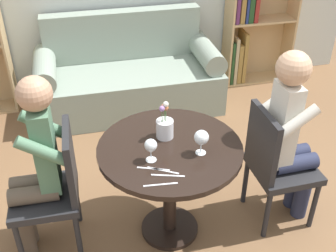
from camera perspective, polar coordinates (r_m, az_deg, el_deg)
name	(u,v)px	position (r m, az deg, el deg)	size (l,w,h in m)	color
ground_plane	(170,229)	(3.09, 0.22, -13.78)	(16.00, 16.00, 0.00)	brown
round_table	(170,166)	(2.69, 0.25, -5.41)	(0.91, 0.91, 0.73)	black
couch	(128,78)	(4.33, -5.40, 6.52)	(1.82, 0.80, 0.92)	gray
bookshelf_right	(251,20)	(4.78, 11.20, 13.85)	(0.75, 0.28, 1.43)	tan
chair_left	(55,187)	(2.76, -15.06, -7.95)	(0.43, 0.43, 0.90)	#232326
chair_right	(275,162)	(2.94, 14.29, -4.77)	(0.43, 0.43, 0.90)	#232326
person_left	(36,167)	(2.66, -17.49, -5.27)	(0.42, 0.35, 1.26)	brown
person_right	(291,135)	(2.86, 16.33, -1.20)	(0.42, 0.35, 1.30)	#282D47
wine_glass_left	(151,146)	(2.43, -2.35, -2.72)	(0.08, 0.08, 0.15)	white
wine_glass_right	(201,138)	(2.49, 4.55, -1.64)	(0.09, 0.09, 0.16)	white
flower_vase	(165,126)	(2.64, -0.44, -0.05)	(0.11, 0.11, 0.26)	silver
knife_left_setting	(161,185)	(2.32, -1.01, -7.93)	(0.19, 0.03, 0.00)	silver
fork_left_setting	(163,170)	(2.41, -0.69, -6.03)	(0.17, 0.11, 0.00)	silver
knife_right_setting	(153,169)	(2.43, -2.00, -5.81)	(0.18, 0.08, 0.00)	silver
fork_right_setting	(168,175)	(2.38, -0.01, -6.72)	(0.18, 0.07, 0.00)	silver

